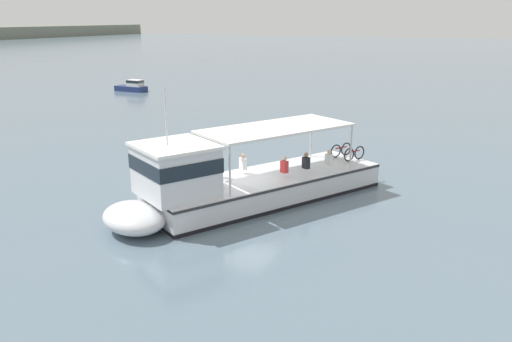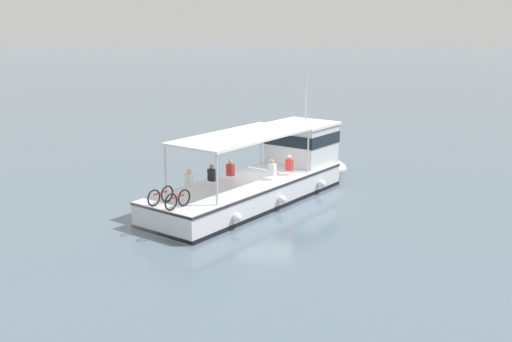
{
  "view_description": "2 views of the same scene",
  "coord_description": "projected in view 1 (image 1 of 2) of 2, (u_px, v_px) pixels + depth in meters",
  "views": [
    {
      "loc": [
        -19.25,
        -9.18,
        7.74
      ],
      "look_at": [
        0.26,
        -0.41,
        1.4
      ],
      "focal_mm": 36.52,
      "sensor_mm": 36.0,
      "label": 1
    },
    {
      "loc": [
        26.4,
        2.63,
        7.82
      ],
      "look_at": [
        0.26,
        -0.41,
        1.4
      ],
      "focal_mm": 42.34,
      "sensor_mm": 36.0,
      "label": 2
    }
  ],
  "objects": [
    {
      "name": "motorboat_horizon_west",
      "position": [
        133.0,
        86.0,
        56.32
      ],
      "size": [
        1.46,
        3.65,
        1.26
      ],
      "color": "navy",
      "rests_on": "ground"
    },
    {
      "name": "ground_plane",
      "position": [
        245.0,
        202.0,
        22.64
      ],
      "size": [
        400.0,
        400.0,
        0.0
      ],
      "primitive_type": "plane",
      "color": "slate"
    },
    {
      "name": "ferry_main",
      "position": [
        236.0,
        184.0,
        21.85
      ],
      "size": [
        12.54,
        9.06,
        5.32
      ],
      "color": "silver",
      "rests_on": "ground"
    }
  ]
}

